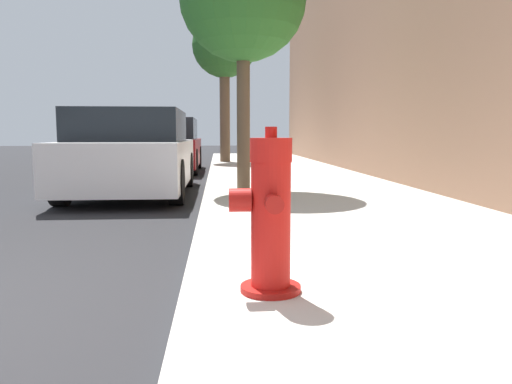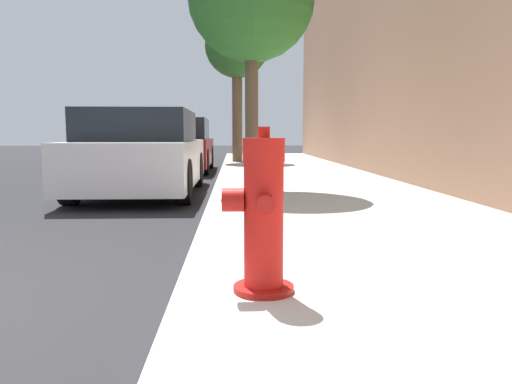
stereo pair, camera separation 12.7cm
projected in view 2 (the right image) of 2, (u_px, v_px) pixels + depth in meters
The scene contains 5 objects.
sidewalk_slab at pixel (505, 320), 2.50m from camera, with size 3.40×40.00×0.11m.
fire_hydrant at pixel (262, 217), 2.74m from camera, with size 0.40×0.42×0.91m.
parked_car_near at pixel (142, 154), 8.07m from camera, with size 1.78×3.92×1.36m.
parked_car_mid at pixel (176, 146), 12.95m from camera, with size 1.79×3.88×1.38m.
street_tree_far at pixel (237, 48), 15.43m from camera, with size 1.99×1.99×4.60m.
Camera 2 is at (2.06, -2.36, 0.99)m, focal length 35.00 mm.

